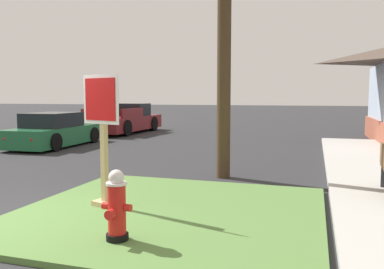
% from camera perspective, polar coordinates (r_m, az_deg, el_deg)
% --- Properties ---
extents(grass_corner_patch, '(4.59, 4.42, 0.08)m').
position_cam_1_polar(grass_corner_patch, '(6.24, -3.17, -11.19)').
color(grass_corner_patch, '#567F3D').
rests_on(grass_corner_patch, ground).
extents(sidewalk_strip, '(2.20, 15.41, 0.12)m').
position_cam_1_polar(sidewalk_strip, '(9.71, 25.43, -5.55)').
color(sidewalk_strip, '#B2AFA8').
rests_on(sidewalk_strip, ground).
extents(fire_hydrant, '(0.38, 0.34, 0.87)m').
position_cam_1_polar(fire_hydrant, '(4.95, -10.85, -10.28)').
color(fire_hydrant, black).
rests_on(fire_hydrant, grass_corner_patch).
extents(stop_sign, '(0.74, 0.37, 2.10)m').
position_cam_1_polar(stop_sign, '(6.40, -12.74, -1.05)').
color(stop_sign, tan).
rests_on(stop_sign, grass_corner_patch).
extents(manhole_cover, '(0.70, 0.70, 0.02)m').
position_cam_1_polar(manhole_cover, '(8.08, -11.81, -7.66)').
color(manhole_cover, black).
rests_on(manhole_cover, ground).
extents(parked_sedan_green, '(1.99, 4.30, 1.25)m').
position_cam_1_polar(parked_sedan_green, '(15.43, -19.19, 0.40)').
color(parked_sedan_green, '#1E6038').
rests_on(parked_sedan_green, ground).
extents(pickup_truck_maroon, '(2.04, 5.23, 1.48)m').
position_cam_1_polar(pickup_truck_maroon, '(20.33, -9.60, 1.99)').
color(pickup_truck_maroon, maroon).
rests_on(pickup_truck_maroon, ground).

